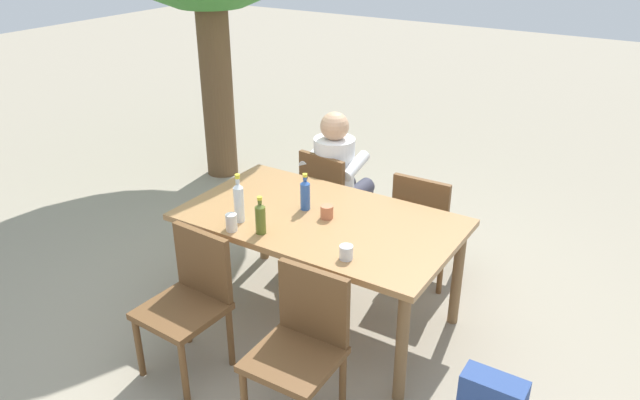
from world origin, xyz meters
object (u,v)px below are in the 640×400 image
(dining_table, at_px, (320,229))
(chair_far_left, at_px, (331,197))
(chair_near_left, at_px, (191,296))
(person_in_white_shirt, at_px, (339,173))
(chair_near_right, at_px, (302,342))
(cup_terracotta, at_px, (327,212))
(chair_far_right, at_px, (425,222))
(bottle_olive, at_px, (260,218))
(cup_white, at_px, (231,222))
(table_knife, at_px, (304,183))
(bottle_blue, at_px, (305,194))
(cup_glass, at_px, (346,252))
(bottle_clear, at_px, (239,201))

(dining_table, height_order, chair_far_left, chair_far_left)
(chair_far_left, distance_m, chair_near_left, 1.62)
(dining_table, height_order, person_in_white_shirt, person_in_white_shirt)
(chair_near_right, relative_size, cup_terracotta, 10.19)
(chair_far_left, xyz_separation_m, person_in_white_shirt, (0.01, 0.11, 0.17))
(chair_far_right, distance_m, bottle_olive, 1.37)
(chair_far_right, relative_size, cup_white, 7.91)
(chair_near_right, relative_size, table_knife, 3.84)
(chair_far_left, height_order, person_in_white_shirt, person_in_white_shirt)
(dining_table, distance_m, chair_near_right, 0.92)
(table_knife, bearing_deg, dining_table, -45.93)
(chair_near_right, height_order, person_in_white_shirt, person_in_white_shirt)
(cup_white, relative_size, cup_terracotta, 1.29)
(dining_table, height_order, bottle_blue, bottle_blue)
(chair_far_left, relative_size, cup_white, 7.91)
(bottle_blue, distance_m, cup_terracotta, 0.20)
(chair_far_left, bearing_deg, chair_far_right, -0.04)
(bottle_blue, bearing_deg, chair_near_left, -106.25)
(chair_near_left, xyz_separation_m, chair_far_right, (0.79, 1.62, 0.00))
(cup_terracotta, bearing_deg, chair_near_right, -66.85)
(cup_glass, bearing_deg, cup_white, -173.81)
(dining_table, relative_size, cup_terracotta, 20.61)
(chair_near_right, height_order, table_knife, chair_near_right)
(cup_terracotta, bearing_deg, dining_table, -164.86)
(bottle_clear, distance_m, table_knife, 0.72)
(chair_near_left, height_order, chair_far_right, same)
(bottle_clear, bearing_deg, cup_terracotta, 36.59)
(chair_far_left, relative_size, bottle_clear, 2.72)
(person_in_white_shirt, relative_size, table_knife, 5.20)
(dining_table, relative_size, chair_far_left, 2.02)
(bottle_blue, distance_m, table_knife, 0.43)
(chair_near_left, relative_size, bottle_clear, 2.72)
(chair_far_right, distance_m, cup_glass, 1.21)
(chair_far_right, relative_size, person_in_white_shirt, 0.74)
(dining_table, relative_size, chair_far_right, 2.02)
(dining_table, distance_m, chair_far_right, 0.92)
(chair_near_right, xyz_separation_m, person_in_white_shirt, (-0.79, 1.72, 0.17))
(chair_far_right, xyz_separation_m, bottle_clear, (-0.79, -1.12, 0.42))
(chair_far_right, relative_size, table_knife, 3.84)
(cup_terracotta, bearing_deg, chair_near_left, -118.02)
(chair_far_left, distance_m, bottle_blue, 0.89)
(chair_near_left, distance_m, chair_near_right, 0.79)
(dining_table, xyz_separation_m, bottle_olive, (-0.19, -0.37, 0.19))
(dining_table, height_order, cup_terracotta, cup_terracotta)
(person_in_white_shirt, distance_m, bottle_blue, 0.93)
(chair_near_left, height_order, bottle_clear, bottle_clear)
(chair_near_right, bearing_deg, bottle_olive, 143.22)
(bottle_clear, xyz_separation_m, cup_white, (0.04, -0.13, -0.08))
(chair_far_right, relative_size, chair_near_right, 1.00)
(chair_near_right, xyz_separation_m, cup_white, (-0.75, 0.37, 0.33))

